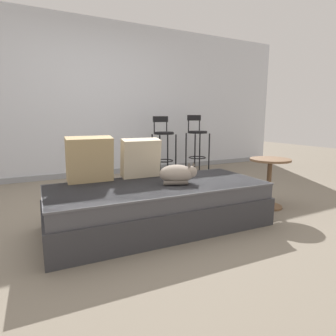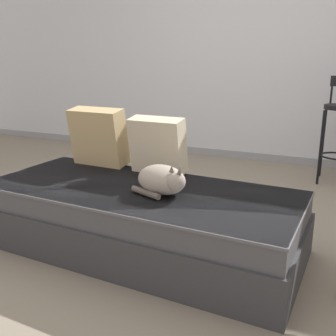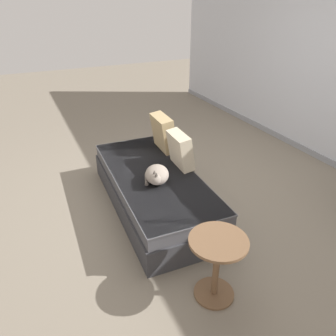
{
  "view_description": "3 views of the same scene",
  "coord_description": "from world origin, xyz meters",
  "px_view_note": "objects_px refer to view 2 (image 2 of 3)",
  "views": [
    {
      "loc": [
        -1.07,
        -2.65,
        1.01
      ],
      "look_at": [
        0.15,
        -0.3,
        0.52
      ],
      "focal_mm": 30.0,
      "sensor_mm": 36.0,
      "label": 1
    },
    {
      "loc": [
        1.12,
        -2.43,
        1.17
      ],
      "look_at": [
        0.15,
        -0.3,
        0.52
      ],
      "focal_mm": 42.0,
      "sensor_mm": 36.0,
      "label": 2
    },
    {
      "loc": [
        2.84,
        -1.56,
        2.12
      ],
      "look_at": [
        0.15,
        -0.3,
        0.52
      ],
      "focal_mm": 35.0,
      "sensor_mm": 36.0,
      "label": 3
    }
  ],
  "objects_px": {
    "throw_pillow_middle": "(158,146)",
    "cat": "(163,180)",
    "couch": "(140,218)",
    "throw_pillow_corner": "(98,137)"
  },
  "relations": [
    {
      "from": "throw_pillow_corner",
      "to": "cat",
      "type": "height_order",
      "value": "throw_pillow_corner"
    },
    {
      "from": "couch",
      "to": "throw_pillow_corner",
      "type": "relative_size",
      "value": 4.7
    },
    {
      "from": "couch",
      "to": "cat",
      "type": "xyz_separation_m",
      "value": [
        0.18,
        -0.04,
        0.28
      ]
    },
    {
      "from": "throw_pillow_middle",
      "to": "cat",
      "type": "height_order",
      "value": "throw_pillow_middle"
    },
    {
      "from": "cat",
      "to": "throw_pillow_middle",
      "type": "bearing_deg",
      "value": 119.61
    },
    {
      "from": "cat",
      "to": "throw_pillow_corner",
      "type": "bearing_deg",
      "value": 150.76
    },
    {
      "from": "throw_pillow_corner",
      "to": "throw_pillow_middle",
      "type": "height_order",
      "value": "throw_pillow_corner"
    },
    {
      "from": "couch",
      "to": "throw_pillow_middle",
      "type": "relative_size",
      "value": 5.11
    },
    {
      "from": "throw_pillow_corner",
      "to": "cat",
      "type": "bearing_deg",
      "value": -29.24
    },
    {
      "from": "throw_pillow_middle",
      "to": "cat",
      "type": "xyz_separation_m",
      "value": [
        0.21,
        -0.38,
        -0.11
      ]
    }
  ]
}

